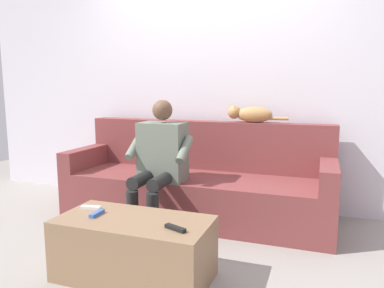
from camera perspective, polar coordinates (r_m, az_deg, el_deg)
name	(u,v)px	position (r m, az deg, el deg)	size (l,w,h in m)	color
ground_plane	(166,246)	(2.98, -4.05, -15.63)	(8.00, 8.00, 0.00)	gray
back_wall	(212,78)	(3.85, 3.13, 10.24)	(5.62, 0.06, 2.66)	silver
couch	(197,185)	(3.53, 0.80, -6.42)	(2.51, 0.82, 0.90)	brown
coffee_table	(134,248)	(2.48, -9.07, -15.87)	(0.99, 0.49, 0.40)	#8C6B4C
person_solo_seated	(160,158)	(3.17, -5.08, -2.18)	(0.55, 0.59, 1.13)	slate
cat_on_backrest	(250,114)	(3.56, 9.06, 4.66)	(0.58, 0.13, 0.17)	#B7844C
remote_blue	(97,214)	(2.51, -14.71, -10.51)	(0.13, 0.03, 0.02)	#3860B7
remote_white	(91,208)	(2.64, -15.58, -9.59)	(0.14, 0.04, 0.02)	white
remote_black	(175,228)	(2.20, -2.64, -13.06)	(0.15, 0.03, 0.02)	black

